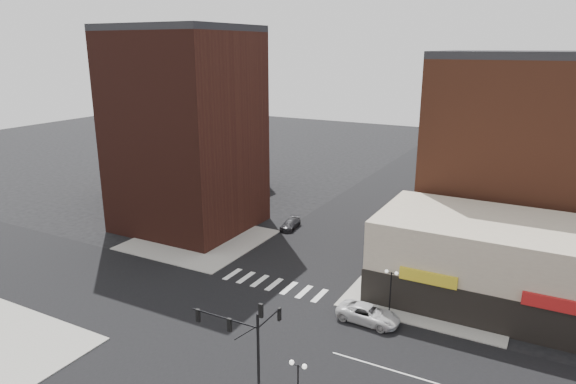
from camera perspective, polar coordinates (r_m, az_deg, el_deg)
The scene contains 14 objects.
ground at distance 46.74m, azimuth -6.63°, elevation -14.11°, with size 240.00×240.00×0.00m, color black.
road_ew at distance 46.74m, azimuth -6.63°, elevation -14.10°, with size 200.00×14.00×0.02m, color black.
road_ns at distance 46.74m, azimuth -6.63°, elevation -14.10°, with size 14.00×200.00×0.02m, color black.
sidewalk_nw at distance 65.14m, azimuth -9.83°, elevation -5.24°, with size 15.00×15.00×0.12m, color gray.
sidewalk_ne at distance 53.54m, azimuth 15.90°, elevation -10.48°, with size 15.00×15.00×0.12m, color gray.
building_nw at distance 67.66m, azimuth -11.26°, elevation 6.43°, with size 16.00×15.00×25.00m, color #3B1912.
building_nw_low at distance 88.72m, azimuth -11.20°, elevation 4.37°, with size 20.00×18.00×12.00m, color #3B1912.
building_ne_midrise at distance 63.71m, azimuth 23.66°, elevation 3.43°, with size 18.00×15.00×22.00m, color brown.
building_ne_row at distance 51.92m, azimuth 23.36°, elevation -8.14°, with size 24.20×12.20×8.00m.
traffic_signal at distance 35.13m, azimuth -4.41°, elevation -15.63°, with size 5.59×3.09×7.77m.
street_lamp_se_a at distance 34.35m, azimuth 1.12°, elevation -19.74°, with size 1.22×0.32×4.16m.
street_lamp_ne at distance 46.97m, azimuth 11.37°, elevation -9.65°, with size 1.22×0.32×4.16m.
white_suv at distance 46.57m, azimuth 8.93°, elevation -13.24°, with size 2.56×5.54×1.54m, color silver.
dark_sedan_north at distance 67.97m, azimuth 0.27°, elevation -3.58°, with size 1.74×4.27×1.24m, color black.
Camera 1 is at (23.73, -32.83, 23.32)m, focal length 32.00 mm.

